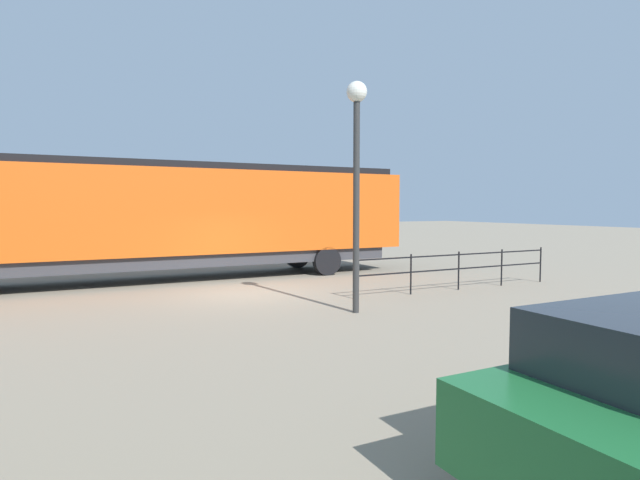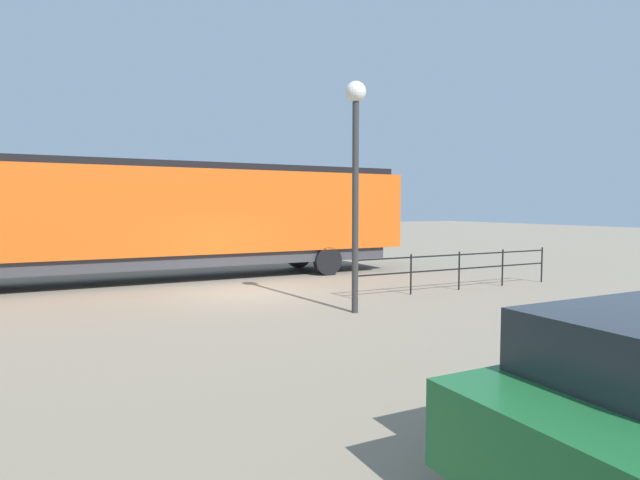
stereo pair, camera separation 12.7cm
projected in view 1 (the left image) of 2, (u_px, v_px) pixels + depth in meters
ground_plane at (250, 293)px, 15.55m from camera, size 120.00×120.00×0.00m
locomotive at (179, 215)px, 18.36m from camera, size 3.06×18.26×4.17m
lamp_post at (357, 151)px, 12.46m from camera, size 0.50×0.50×5.67m
platform_fence at (459, 265)px, 16.17m from camera, size 0.05×7.55×1.22m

